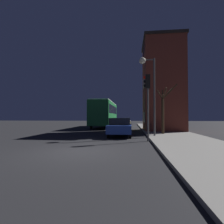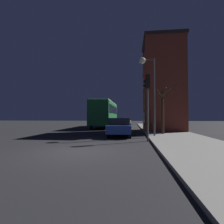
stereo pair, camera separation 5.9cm
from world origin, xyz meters
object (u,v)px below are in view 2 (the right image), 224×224
Objects in this scene: traffic_light at (147,93)px; car_near_lane at (120,127)px; bare_tree at (164,109)px; streetlamp at (148,76)px; car_mid_lane at (123,123)px; bus at (105,112)px; car_far_lane at (125,121)px.

traffic_light reaches higher than car_near_lane.
streetlamp is at bearing -132.06° from bare_tree.
streetlamp is at bearing -74.86° from car_mid_lane.
bus is 2.61× the size of car_near_lane.
streetlamp is 4.53m from car_near_lane.
car_mid_lane is (-2.36, 8.73, -3.99)m from streetlamp.
traffic_light is 15.13m from bus.
car_near_lane is 16.55m from car_far_lane.
bus is 2.83× the size of car_mid_lane.
traffic_light is 4.39m from bare_tree.
car_near_lane is 1.08× the size of car_mid_lane.
bus is (-6.70, 10.31, -0.05)m from bare_tree.
car_mid_lane is at bearing -90.05° from car_far_lane.
traffic_light is 19.58m from car_far_lane.
traffic_light reaches higher than car_mid_lane.
bus is (-5.22, 11.95, -2.50)m from streetlamp.
streetlamp reaches higher than bus.
bare_tree is at bearing -61.56° from car_mid_lane.
car_mid_lane is at bearing 91.23° from car_near_lane.
car_far_lane is at bearing 96.21° from traffic_light.
bare_tree is (1.73, 3.95, -0.83)m from traffic_light.
car_mid_lane is 0.85× the size of car_far_lane.
traffic_light is 4.10m from car_near_lane.
bare_tree is 0.38× the size of bus.
car_far_lane is at bearing 90.59° from car_near_lane.
car_near_lane is (-2.19, 0.46, -3.94)m from streetlamp.
car_near_lane is at bearing -88.77° from car_mid_lane.
streetlamp is 17.63m from car_far_lane.
streetlamp is at bearing -66.39° from bus.
bare_tree is 1.07× the size of car_mid_lane.
car_near_lane is at bearing -89.41° from car_far_lane.
car_near_lane is 0.92× the size of car_far_lane.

